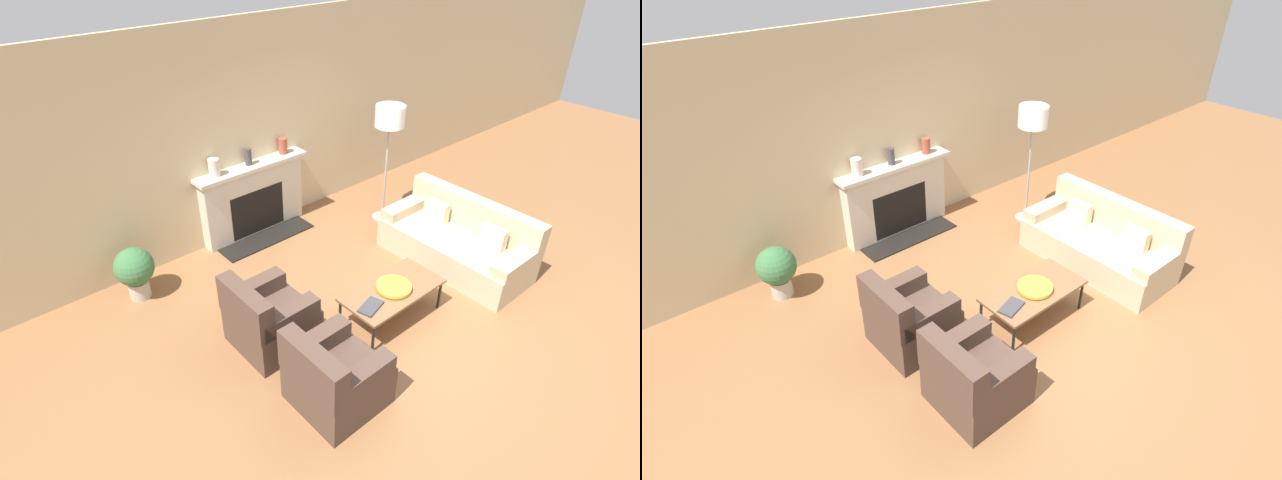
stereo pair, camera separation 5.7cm
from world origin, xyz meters
TOP-DOWN VIEW (x-y plane):
  - ground_plane at (0.00, 0.00)m, footprint 18.00×18.00m
  - wall_back at (0.00, 2.86)m, footprint 18.00×0.06m
  - fireplace at (-0.21, 2.72)m, footprint 1.69×0.59m
  - couch at (1.37, 0.37)m, footprint 0.88×1.92m
  - armchair_near at (-1.40, -0.28)m, footprint 0.79×0.76m
  - armchair_far at (-1.40, 0.75)m, footprint 0.79×0.76m
  - coffee_table at (-0.12, 0.18)m, footprint 1.18×0.58m
  - bowl at (-0.11, 0.17)m, footprint 0.39×0.39m
  - book at (-0.52, 0.12)m, footprint 0.32×0.24m
  - floor_lamp at (1.45, 1.77)m, footprint 0.41×0.41m
  - mantel_vase_left at (-0.76, 2.73)m, footprint 0.14×0.14m
  - mantel_vase_center_left at (-0.24, 2.73)m, footprint 0.09×0.09m
  - mantel_vase_center_right at (0.34, 2.73)m, footprint 0.12×0.12m
  - potted_plant at (-2.12, 2.40)m, footprint 0.46×0.46m

SIDE VIEW (x-z plane):
  - ground_plane at x=0.00m, z-range 0.00..0.00m
  - couch at x=1.37m, z-range -0.12..0.72m
  - armchair_near at x=-1.40m, z-range -0.10..0.76m
  - armchair_far at x=-1.40m, z-range -0.10..0.76m
  - coffee_table at x=-0.12m, z-range 0.18..0.59m
  - potted_plant at x=-2.12m, z-range 0.06..0.73m
  - book at x=-0.52m, z-range 0.41..0.43m
  - bowl at x=-0.11m, z-range 0.42..0.47m
  - fireplace at x=-0.21m, z-range -0.01..1.04m
  - mantel_vase_center_right at x=0.34m, z-range 1.06..1.28m
  - mantel_vase_center_left at x=-0.24m, z-range 1.06..1.29m
  - mantel_vase_left at x=-0.76m, z-range 1.06..1.29m
  - wall_back at x=0.00m, z-range 0.00..2.90m
  - floor_lamp at x=1.45m, z-range 0.62..2.36m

